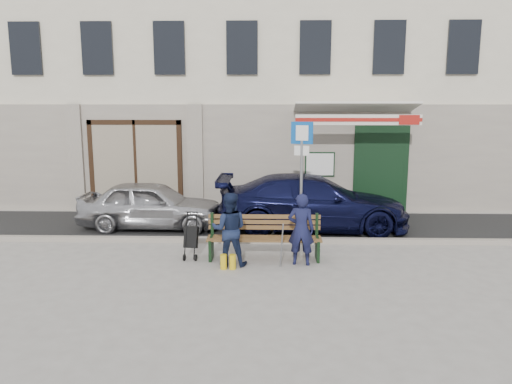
{
  "coord_description": "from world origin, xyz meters",
  "views": [
    {
      "loc": [
        0.8,
        -9.86,
        3.29
      ],
      "look_at": [
        0.49,
        1.6,
        1.2
      ],
      "focal_mm": 35.0,
      "sensor_mm": 36.0,
      "label": 1
    }
  ],
  "objects_px": {
    "car_silver": "(151,205)",
    "parking_sign": "(302,161)",
    "woman": "(229,229)",
    "man": "(301,229)",
    "bench": "(262,238)",
    "car_navy": "(312,202)",
    "stroller": "(191,238)"
  },
  "relations": [
    {
      "from": "parking_sign",
      "to": "stroller",
      "type": "xyz_separation_m",
      "value": [
        -2.42,
        -1.64,
        -1.47
      ]
    },
    {
      "from": "man",
      "to": "car_silver",
      "type": "bearing_deg",
      "value": -31.01
    },
    {
      "from": "parking_sign",
      "to": "woman",
      "type": "xyz_separation_m",
      "value": [
        -1.57,
        -2.06,
        -1.15
      ]
    },
    {
      "from": "parking_sign",
      "to": "man",
      "type": "xyz_separation_m",
      "value": [
        -0.12,
        -1.99,
        -1.17
      ]
    },
    {
      "from": "stroller",
      "to": "bench",
      "type": "bearing_deg",
      "value": 7.7
    },
    {
      "from": "bench",
      "to": "woman",
      "type": "bearing_deg",
      "value": -148.25
    },
    {
      "from": "car_silver",
      "to": "stroller",
      "type": "relative_size",
      "value": 3.78
    },
    {
      "from": "man",
      "to": "woman",
      "type": "relative_size",
      "value": 0.98
    },
    {
      "from": "stroller",
      "to": "car_silver",
      "type": "bearing_deg",
      "value": 128.22
    },
    {
      "from": "car_silver",
      "to": "bench",
      "type": "height_order",
      "value": "car_silver"
    },
    {
      "from": "parking_sign",
      "to": "car_silver",
      "type": "bearing_deg",
      "value": -178.82
    },
    {
      "from": "parking_sign",
      "to": "woman",
      "type": "bearing_deg",
      "value": -113.4
    },
    {
      "from": "car_navy",
      "to": "parking_sign",
      "type": "xyz_separation_m",
      "value": [
        -0.36,
        -0.88,
        1.19
      ]
    },
    {
      "from": "bench",
      "to": "car_navy",
      "type": "bearing_deg",
      "value": 63.44
    },
    {
      "from": "car_navy",
      "to": "bench",
      "type": "bearing_deg",
      "value": 153.89
    },
    {
      "from": "parking_sign",
      "to": "woman",
      "type": "relative_size",
      "value": 1.88
    },
    {
      "from": "woman",
      "to": "stroller",
      "type": "relative_size",
      "value": 1.53
    },
    {
      "from": "bench",
      "to": "car_silver",
      "type": "bearing_deg",
      "value": 139.34
    },
    {
      "from": "car_silver",
      "to": "stroller",
      "type": "distance_m",
      "value": 2.88
    },
    {
      "from": "car_navy",
      "to": "man",
      "type": "height_order",
      "value": "man"
    },
    {
      "from": "man",
      "to": "stroller",
      "type": "relative_size",
      "value": 1.51
    },
    {
      "from": "car_navy",
      "to": "stroller",
      "type": "relative_size",
      "value": 5.01
    },
    {
      "from": "bench",
      "to": "woman",
      "type": "distance_m",
      "value": 0.82
    },
    {
      "from": "car_navy",
      "to": "woman",
      "type": "height_order",
      "value": "woman"
    },
    {
      "from": "car_silver",
      "to": "parking_sign",
      "type": "distance_m",
      "value": 4.14
    },
    {
      "from": "car_silver",
      "to": "bench",
      "type": "relative_size",
      "value": 1.54
    },
    {
      "from": "car_navy",
      "to": "stroller",
      "type": "distance_m",
      "value": 3.75
    },
    {
      "from": "car_navy",
      "to": "man",
      "type": "xyz_separation_m",
      "value": [
        -0.47,
        -2.87,
        0.03
      ]
    },
    {
      "from": "parking_sign",
      "to": "stroller",
      "type": "relative_size",
      "value": 2.88
    },
    {
      "from": "woman",
      "to": "stroller",
      "type": "height_order",
      "value": "woman"
    },
    {
      "from": "parking_sign",
      "to": "woman",
      "type": "distance_m",
      "value": 2.84
    },
    {
      "from": "car_silver",
      "to": "parking_sign",
      "type": "height_order",
      "value": "parking_sign"
    }
  ]
}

